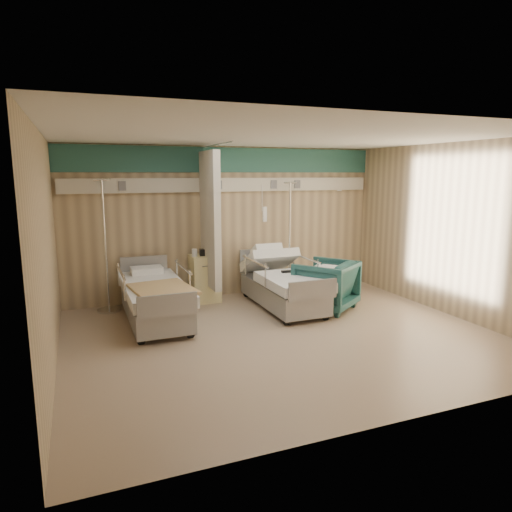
# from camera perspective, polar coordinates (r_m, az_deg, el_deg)

# --- Properties ---
(ground) EXTENTS (6.00, 5.00, 0.00)m
(ground) POSITION_cam_1_polar(r_m,az_deg,el_deg) (6.67, 3.38, -9.95)
(ground) COLOR gray
(ground) RESTS_ON ground
(room_walls) EXTENTS (6.04, 5.04, 2.82)m
(room_walls) POSITION_cam_1_polar(r_m,az_deg,el_deg) (6.50, 2.36, 6.36)
(room_walls) COLOR tan
(room_walls) RESTS_ON ground
(bed_right) EXTENTS (1.00, 2.16, 0.63)m
(bed_right) POSITION_cam_1_polar(r_m,az_deg,el_deg) (7.95, 3.38, -4.24)
(bed_right) COLOR silver
(bed_right) RESTS_ON ground
(bed_left) EXTENTS (1.00, 2.16, 0.63)m
(bed_left) POSITION_cam_1_polar(r_m,az_deg,el_deg) (7.33, -12.51, -5.74)
(bed_left) COLOR silver
(bed_left) RESTS_ON ground
(bedside_cabinet) EXTENTS (0.50, 0.48, 0.85)m
(bedside_cabinet) POSITION_cam_1_polar(r_m,az_deg,el_deg) (8.36, -6.42, -2.78)
(bedside_cabinet) COLOR #F4E598
(bedside_cabinet) RESTS_ON ground
(visitor_armchair) EXTENTS (1.28, 1.28, 0.85)m
(visitor_armchair) POSITION_cam_1_polar(r_m,az_deg,el_deg) (7.92, 8.73, -3.59)
(visitor_armchair) COLOR #1F4F4D
(visitor_armchair) RESTS_ON ground
(waffle_blanket) EXTENTS (0.75, 0.75, 0.06)m
(waffle_blanket) POSITION_cam_1_polar(r_m,az_deg,el_deg) (7.81, 8.97, -0.38)
(waffle_blanket) COLOR white
(waffle_blanket) RESTS_ON visitor_armchair
(iv_stand_right) EXTENTS (0.38, 0.38, 2.15)m
(iv_stand_right) POSITION_cam_1_polar(r_m,az_deg,el_deg) (8.97, 4.16, -1.76)
(iv_stand_right) COLOR silver
(iv_stand_right) RESTS_ON ground
(iv_stand_left) EXTENTS (0.40, 0.40, 2.22)m
(iv_stand_left) POSITION_cam_1_polar(r_m,az_deg,el_deg) (8.09, -18.04, -3.46)
(iv_stand_left) COLOR silver
(iv_stand_left) RESTS_ON ground
(call_remote) EXTENTS (0.17, 0.09, 0.04)m
(call_remote) POSITION_cam_1_polar(r_m,az_deg,el_deg) (7.84, 3.82, -1.95)
(call_remote) COLOR black
(call_remote) RESTS_ON bed_right
(tan_blanket) EXTENTS (0.94, 1.12, 0.04)m
(tan_blanket) POSITION_cam_1_polar(r_m,az_deg,el_deg) (6.81, -11.61, -4.04)
(tan_blanket) COLOR tan
(tan_blanket) RESTS_ON bed_left
(toiletry_bag) EXTENTS (0.23, 0.17, 0.12)m
(toiletry_bag) POSITION_cam_1_polar(r_m,az_deg,el_deg) (8.26, -6.31, 0.48)
(toiletry_bag) COLOR black
(toiletry_bag) RESTS_ON bedside_cabinet
(white_cup) EXTENTS (0.12, 0.12, 0.14)m
(white_cup) POSITION_cam_1_polar(r_m,az_deg,el_deg) (8.18, -7.69, 0.42)
(white_cup) COLOR white
(white_cup) RESTS_ON bedside_cabinet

